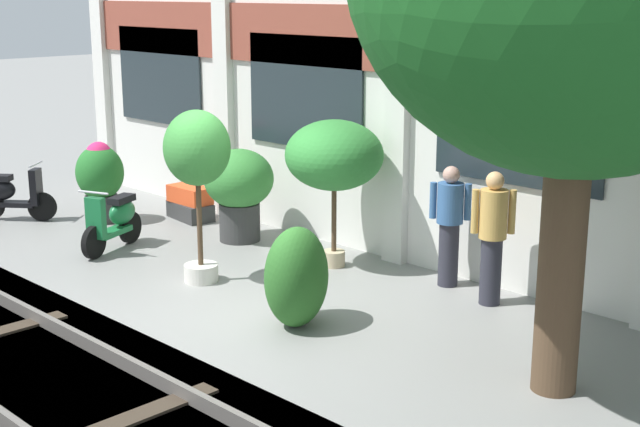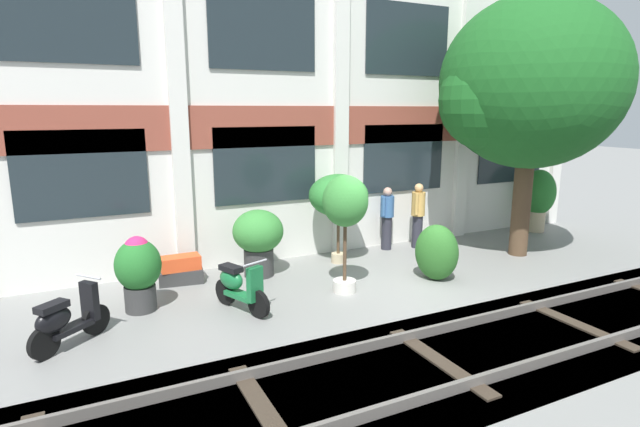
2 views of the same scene
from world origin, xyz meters
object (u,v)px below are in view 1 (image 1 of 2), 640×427
potted_plant_ribbed_drum (100,177)px  topiary_hedge (296,277)px  potted_plant_stone_basin (239,187)px  potted_plant_low_pan (197,156)px  potted_plant_square_trough (190,204)px  scooter_near_curb (11,195)px  resident_watching_tracks (450,222)px  potted_plant_terracotta_small (334,156)px  scooter_second_parked (114,221)px  resident_by_doorway (492,234)px

potted_plant_ribbed_drum → topiary_hedge: bearing=-9.6°
topiary_hedge → potted_plant_stone_basin: bearing=150.1°
potted_plant_ribbed_drum → potted_plant_low_pan: size_ratio=0.59×
potted_plant_ribbed_drum → potted_plant_square_trough: 1.54m
scooter_near_curb → resident_watching_tracks: size_ratio=0.71×
potted_plant_terracotta_small → scooter_second_parked: bearing=-149.5°
potted_plant_stone_basin → topiary_hedge: size_ratio=1.22×
potted_plant_stone_basin → scooter_near_curb: bearing=-152.5°
potted_plant_low_pan → topiary_hedge: bearing=-5.7°
scooter_near_curb → topiary_hedge: size_ratio=0.96×
potted_plant_ribbed_drum → resident_by_doorway: size_ratio=0.81×
scooter_second_parked → resident_by_doorway: (5.30, 1.95, 0.45)m
potted_plant_square_trough → potted_plant_stone_basin: (1.59, -0.25, 0.58)m
topiary_hedge → potted_plant_ribbed_drum: bearing=170.4°
potted_plant_square_trough → potted_plant_stone_basin: bearing=-8.9°
potted_plant_low_pan → resident_by_doorway: potted_plant_low_pan is taller
potted_plant_stone_basin → resident_by_doorway: size_ratio=0.86×
potted_plant_ribbed_drum → scooter_second_parked: size_ratio=1.02×
scooter_near_curb → resident_by_doorway: size_ratio=0.67×
potted_plant_stone_basin → potted_plant_terracotta_small: 2.07m
potted_plant_terracotta_small → topiary_hedge: 2.51m
scooter_second_parked → resident_watching_tracks: size_ratio=0.83×
potted_plant_low_pan → potted_plant_stone_basin: 2.19m
potted_plant_terracotta_small → potted_plant_ribbed_drum: bearing=-167.8°
potted_plant_low_pan → resident_watching_tracks: (2.40, 2.18, -0.84)m
potted_plant_ribbed_drum → scooter_near_curb: potted_plant_ribbed_drum is taller
potted_plant_square_trough → potted_plant_low_pan: size_ratio=0.40×
potted_plant_ribbed_drum → resident_by_doorway: bearing=10.0°
scooter_near_curb → resident_by_doorway: bearing=-24.3°
resident_by_doorway → potted_plant_ribbed_drum: bearing=-121.6°
potted_plant_ribbed_drum → resident_watching_tracks: bearing=13.1°
scooter_near_curb → scooter_second_parked: bearing=-34.0°
scooter_second_parked → resident_watching_tracks: 5.01m
potted_plant_square_trough → scooter_second_parked: 1.99m
potted_plant_square_trough → potted_plant_low_pan: bearing=-34.6°
potted_plant_terracotta_small → scooter_second_parked: potted_plant_terracotta_small is taller
scooter_near_curb → potted_plant_ribbed_drum: bearing=1.7°
potted_plant_ribbed_drum → resident_by_doorway: (6.86, 1.21, 0.13)m
potted_plant_terracotta_small → resident_watching_tracks: size_ratio=1.30×
potted_plant_ribbed_drum → scooter_second_parked: potted_plant_ribbed_drum is taller
potted_plant_terracotta_small → scooter_near_curb: potted_plant_terracotta_small is taller
potted_plant_ribbed_drum → potted_plant_terracotta_small: 4.61m
resident_watching_tracks → potted_plant_stone_basin: bearing=-114.3°
topiary_hedge → scooter_second_parked: bearing=176.8°
potted_plant_stone_basin → topiary_hedge: bearing=-29.9°
potted_plant_low_pan → potted_plant_terracotta_small: potted_plant_low_pan is taller
potted_plant_stone_basin → topiary_hedge: (3.22, -1.85, -0.26)m
potted_plant_stone_basin → scooter_second_parked: potted_plant_stone_basin is taller
potted_plant_ribbed_drum → resident_watching_tracks: resident_watching_tracks is taller
resident_by_doorway → potted_plant_low_pan: bearing=-100.0°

